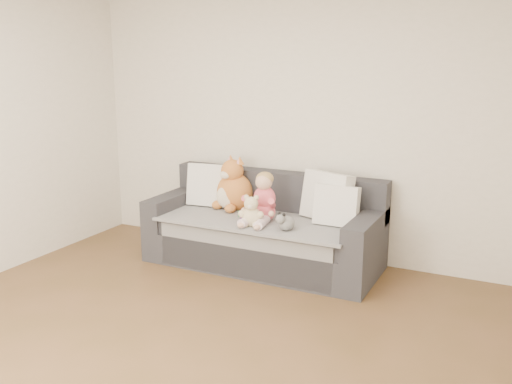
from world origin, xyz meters
TOP-DOWN VIEW (x-y plane):
  - room_shell at (0.00, 0.42)m, footprint 5.00×5.00m
  - sofa at (-0.15, 2.06)m, footprint 2.20×0.94m
  - cushion_left at (-0.82, 2.18)m, footprint 0.49×0.27m
  - cushion_right_back at (0.41, 2.21)m, footprint 0.53×0.38m
  - cushion_right_front at (0.55, 2.08)m, footprint 0.40×0.18m
  - toddler at (-0.10, 1.90)m, footprint 0.33×0.47m
  - plush_cat at (-0.55, 2.17)m, footprint 0.43×0.39m
  - teddy_bear at (-0.12, 1.71)m, footprint 0.23×0.18m
  - plush_cow at (0.21, 1.73)m, footprint 0.14×0.21m
  - sippy_cup at (-0.28, 1.87)m, footprint 0.10×0.08m

SIDE VIEW (x-z plane):
  - sofa at x=-0.15m, z-range -0.12..0.73m
  - sippy_cup at x=-0.28m, z-range 0.48..0.59m
  - plush_cow at x=0.21m, z-range 0.46..0.63m
  - teddy_bear at x=-0.12m, z-range 0.44..0.74m
  - cushion_right_front at x=0.55m, z-range 0.47..0.84m
  - toddler at x=-0.10m, z-range 0.43..0.90m
  - plush_cat at x=-0.55m, z-range 0.40..0.96m
  - cushion_left at x=-0.82m, z-range 0.47..0.90m
  - cushion_right_back at x=0.41m, z-range 0.46..0.93m
  - room_shell at x=0.00m, z-range -1.20..3.80m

